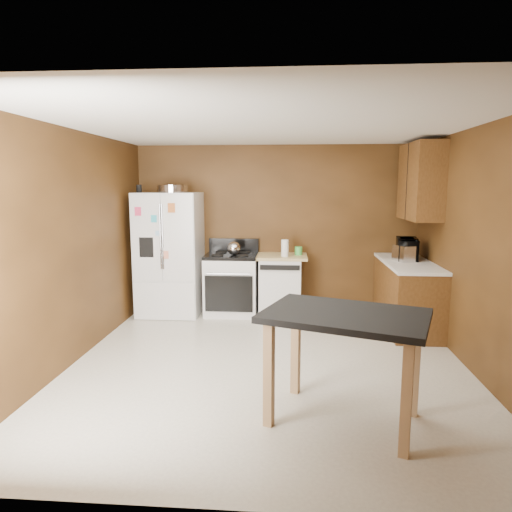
# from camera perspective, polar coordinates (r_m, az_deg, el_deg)

# --- Properties ---
(floor) EXTENTS (4.50, 4.50, 0.00)m
(floor) POSITION_cam_1_polar(r_m,az_deg,el_deg) (5.05, 1.51, -13.35)
(floor) COLOR silver
(floor) RESTS_ON ground
(ceiling) EXTENTS (4.50, 4.50, 0.00)m
(ceiling) POSITION_cam_1_polar(r_m,az_deg,el_deg) (4.71, 1.64, 16.08)
(ceiling) COLOR white
(ceiling) RESTS_ON ground
(wall_back) EXTENTS (4.20, 0.00, 4.20)m
(wall_back) POSITION_cam_1_polar(r_m,az_deg,el_deg) (6.95, 2.48, 3.43)
(wall_back) COLOR #583617
(wall_back) RESTS_ON ground
(wall_front) EXTENTS (4.20, 0.00, 4.20)m
(wall_front) POSITION_cam_1_polar(r_m,az_deg,el_deg) (2.52, -0.95, -6.32)
(wall_front) COLOR #583617
(wall_front) RESTS_ON ground
(wall_left) EXTENTS (0.00, 4.50, 4.50)m
(wall_left) POSITION_cam_1_polar(r_m,az_deg,el_deg) (5.26, -21.95, 1.03)
(wall_left) COLOR #583617
(wall_left) RESTS_ON ground
(wall_right) EXTENTS (0.00, 4.50, 4.50)m
(wall_right) POSITION_cam_1_polar(r_m,az_deg,el_deg) (5.07, 26.00, 0.51)
(wall_right) COLOR #583617
(wall_right) RESTS_ON ground
(roasting_pan) EXTENTS (0.44, 0.44, 0.11)m
(roasting_pan) POSITION_cam_1_polar(r_m,az_deg,el_deg) (6.80, -10.38, 8.28)
(roasting_pan) COLOR silver
(roasting_pan) RESTS_ON refrigerator
(pen_cup) EXTENTS (0.08, 0.08, 0.11)m
(pen_cup) POSITION_cam_1_polar(r_m,az_deg,el_deg) (6.82, -14.42, 8.16)
(pen_cup) COLOR black
(pen_cup) RESTS_ON refrigerator
(kettle) EXTENTS (0.20, 0.20, 0.20)m
(kettle) POSITION_cam_1_polar(r_m,az_deg,el_deg) (6.63, -2.79, 0.96)
(kettle) COLOR silver
(kettle) RESTS_ON gas_range
(paper_towel) EXTENTS (0.11, 0.11, 0.24)m
(paper_towel) POSITION_cam_1_polar(r_m,az_deg,el_deg) (6.56, 3.63, 0.99)
(paper_towel) COLOR white
(paper_towel) RESTS_ON dishwasher
(green_canister) EXTENTS (0.13, 0.13, 0.12)m
(green_canister) POSITION_cam_1_polar(r_m,az_deg,el_deg) (6.74, 5.33, 0.65)
(green_canister) COLOR green
(green_canister) RESTS_ON dishwasher
(toaster) EXTENTS (0.27, 0.33, 0.21)m
(toaster) POSITION_cam_1_polar(r_m,az_deg,el_deg) (6.41, 17.97, 0.35)
(toaster) COLOR silver
(toaster) RESTS_ON right_cabinets
(microwave) EXTENTS (0.39, 0.52, 0.26)m
(microwave) POSITION_cam_1_polar(r_m,az_deg,el_deg) (6.57, 18.36, 0.76)
(microwave) COLOR black
(microwave) RESTS_ON right_cabinets
(refrigerator) EXTENTS (0.90, 0.80, 1.80)m
(refrigerator) POSITION_cam_1_polar(r_m,az_deg,el_deg) (6.84, -10.73, 0.24)
(refrigerator) COLOR white
(refrigerator) RESTS_ON ground
(gas_range) EXTENTS (0.76, 0.68, 1.10)m
(gas_range) POSITION_cam_1_polar(r_m,az_deg,el_deg) (6.81, -3.06, -3.41)
(gas_range) COLOR white
(gas_range) RESTS_ON ground
(dishwasher) EXTENTS (0.78, 0.63, 0.89)m
(dishwasher) POSITION_cam_1_polar(r_m,az_deg,el_deg) (6.78, 3.03, -3.55)
(dishwasher) COLOR white
(dishwasher) RESTS_ON ground
(right_cabinets) EXTENTS (0.63, 1.58, 2.45)m
(right_cabinets) POSITION_cam_1_polar(r_m,az_deg,el_deg) (6.43, 18.81, -0.56)
(right_cabinets) COLOR brown
(right_cabinets) RESTS_ON ground
(island) EXTENTS (1.46, 1.21, 0.91)m
(island) POSITION_cam_1_polar(r_m,az_deg,el_deg) (3.74, 11.05, -9.00)
(island) COLOR black
(island) RESTS_ON ground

